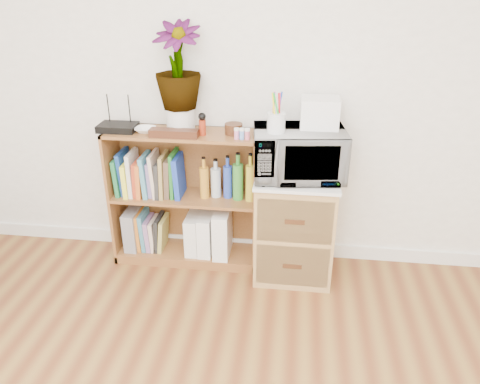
# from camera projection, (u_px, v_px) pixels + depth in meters

# --- Properties ---
(skirting_board) EXTENTS (4.00, 0.02, 0.10)m
(skirting_board) POSITION_uv_depth(u_px,v_px,m) (239.00, 244.00, 3.46)
(skirting_board) COLOR white
(skirting_board) RESTS_ON ground
(bookshelf) EXTENTS (1.00, 0.30, 0.95)m
(bookshelf) POSITION_uv_depth(u_px,v_px,m) (185.00, 199.00, 3.19)
(bookshelf) COLOR brown
(bookshelf) RESTS_ON ground
(wicker_unit) EXTENTS (0.50, 0.45, 0.70)m
(wicker_unit) POSITION_uv_depth(u_px,v_px,m) (294.00, 227.00, 3.10)
(wicker_unit) COLOR #9E7542
(wicker_unit) RESTS_ON ground
(microwave) EXTENTS (0.59, 0.44, 0.30)m
(microwave) POSITION_uv_depth(u_px,v_px,m) (298.00, 153.00, 2.86)
(microwave) COLOR white
(microwave) RESTS_ON wicker_unit
(pen_cup) EXTENTS (0.11, 0.11, 0.12)m
(pen_cup) POSITION_uv_depth(u_px,v_px,m) (276.00, 123.00, 2.73)
(pen_cup) COLOR silver
(pen_cup) RESTS_ON microwave
(small_appliance) EXTENTS (0.23, 0.19, 0.18)m
(small_appliance) POSITION_uv_depth(u_px,v_px,m) (320.00, 113.00, 2.80)
(small_appliance) COLOR white
(small_appliance) RESTS_ON microwave
(router) EXTENTS (0.24, 0.16, 0.04)m
(router) POSITION_uv_depth(u_px,v_px,m) (118.00, 127.00, 3.01)
(router) COLOR black
(router) RESTS_ON bookshelf
(white_bowl) EXTENTS (0.13, 0.13, 0.03)m
(white_bowl) POSITION_uv_depth(u_px,v_px,m) (145.00, 130.00, 2.98)
(white_bowl) COLOR white
(white_bowl) RESTS_ON bookshelf
(plant_pot) EXTENTS (0.18, 0.18, 0.15)m
(plant_pot) POSITION_uv_depth(u_px,v_px,m) (181.00, 120.00, 2.97)
(plant_pot) COLOR silver
(plant_pot) RESTS_ON bookshelf
(potted_plant) EXTENTS (0.29, 0.29, 0.52)m
(potted_plant) POSITION_uv_depth(u_px,v_px,m) (178.00, 66.00, 2.83)
(potted_plant) COLOR #32762F
(potted_plant) RESTS_ON plant_pot
(trinket_box) EXTENTS (0.30, 0.08, 0.05)m
(trinket_box) POSITION_uv_depth(u_px,v_px,m) (174.00, 133.00, 2.89)
(trinket_box) COLOR #391A0F
(trinket_box) RESTS_ON bookshelf
(kokeshi_doll) EXTENTS (0.04, 0.04, 0.10)m
(kokeshi_doll) POSITION_uv_depth(u_px,v_px,m) (202.00, 128.00, 2.92)
(kokeshi_doll) COLOR maroon
(kokeshi_doll) RESTS_ON bookshelf
(wooden_bowl) EXTENTS (0.11, 0.11, 0.07)m
(wooden_bowl) POSITION_uv_depth(u_px,v_px,m) (234.00, 129.00, 2.95)
(wooden_bowl) COLOR #33180D
(wooden_bowl) RESTS_ON bookshelf
(paint_jars) EXTENTS (0.10, 0.04, 0.05)m
(paint_jars) POSITION_uv_depth(u_px,v_px,m) (242.00, 135.00, 2.85)
(paint_jars) COLOR #DD7A83
(paint_jars) RESTS_ON bookshelf
(file_box) EXTENTS (0.09, 0.23, 0.29)m
(file_box) POSITION_uv_depth(u_px,v_px,m) (134.00, 228.00, 3.35)
(file_box) COLOR gray
(file_box) RESTS_ON bookshelf
(magazine_holder_left) EXTENTS (0.09, 0.22, 0.28)m
(magazine_holder_left) POSITION_uv_depth(u_px,v_px,m) (193.00, 233.00, 3.30)
(magazine_holder_left) COLOR silver
(magazine_holder_left) RESTS_ON bookshelf
(magazine_holder_mid) EXTENTS (0.09, 0.23, 0.29)m
(magazine_holder_mid) POSITION_uv_depth(u_px,v_px,m) (206.00, 233.00, 3.28)
(magazine_holder_mid) COLOR white
(magazine_holder_mid) RESTS_ON bookshelf
(magazine_holder_right) EXTENTS (0.11, 0.27, 0.33)m
(magazine_holder_right) POSITION_uv_depth(u_px,v_px,m) (222.00, 232.00, 3.26)
(magazine_holder_right) COLOR white
(magazine_holder_right) RESTS_ON bookshelf
(cookbooks) EXTENTS (0.45, 0.20, 0.31)m
(cookbooks) POSITION_uv_depth(u_px,v_px,m) (150.00, 175.00, 3.15)
(cookbooks) COLOR #1F7541
(cookbooks) RESTS_ON bookshelf
(liquor_bottles) EXTENTS (0.37, 0.07, 0.32)m
(liquor_bottles) POSITION_uv_depth(u_px,v_px,m) (228.00, 178.00, 3.09)
(liquor_bottles) COLOR orange
(liquor_bottles) RESTS_ON bookshelf
(lower_books) EXTENTS (0.21, 0.19, 0.28)m
(lower_books) POSITION_uv_depth(u_px,v_px,m) (152.00, 232.00, 3.34)
(lower_books) COLOR #C97023
(lower_books) RESTS_ON bookshelf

